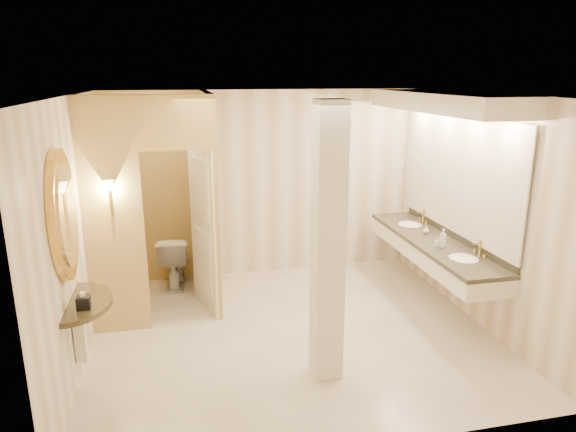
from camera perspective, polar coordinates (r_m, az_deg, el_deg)
The scene contains 16 objects.
floor at distance 6.14m, azimuth 0.42°, elevation -12.77°, with size 4.50×4.50×0.00m, color silver.
ceiling at distance 5.41m, azimuth 0.48°, elevation 13.30°, with size 4.50×4.50×0.00m, color white.
wall_back at distance 7.53m, azimuth -2.94°, elevation 3.55°, with size 4.50×0.02×2.70m, color silver.
wall_front at distance 3.82m, azimuth 7.21°, elevation -8.71°, with size 4.50×0.02×2.70m, color silver.
wall_left at distance 5.59m, azimuth -22.66°, elevation -1.90°, with size 0.02×4.00×2.70m, color silver.
wall_right at distance 6.49m, azimuth 20.20°, elevation 0.65°, with size 0.02×4.00×2.70m, color silver.
toilet_closet at distance 6.42m, azimuth -11.29°, elevation 1.49°, with size 1.50×1.55×2.70m.
wall_sconce at distance 5.86m, azimuth -19.23°, elevation 3.07°, with size 0.14×0.14×0.42m.
vanity at distance 6.63m, azimuth 16.62°, elevation 3.73°, with size 0.75×2.79×2.09m.
console_shelf at distance 5.05m, azimuth -23.30°, elevation -3.92°, with size 0.91×0.91×1.91m.
pillar at distance 4.83m, azimuth 4.47°, elevation -3.36°, with size 0.28×0.28×2.70m, color silver.
tissue_box at distance 5.01m, azimuth -21.78°, elevation -8.89°, with size 0.12×0.12×0.12m, color black.
toilet at distance 7.42m, azimuth -12.52°, elevation -4.84°, with size 0.42×0.73×0.75m, color white.
soap_bottle_a at distance 6.51m, azimuth 16.22°, elevation -2.81°, with size 0.05×0.05×0.12m, color beige.
soap_bottle_b at distance 7.00m, azimuth 15.10°, elevation -1.47°, with size 0.08×0.08×0.11m, color silver.
soap_bottle_c at distance 6.50m, azimuth 16.82°, elevation -2.35°, with size 0.09×0.09×0.23m, color #C6B28C.
Camera 1 is at (-1.20, -5.27, 2.91)m, focal length 32.00 mm.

